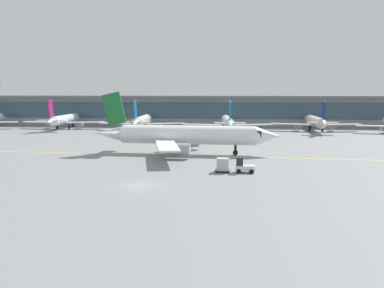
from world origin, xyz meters
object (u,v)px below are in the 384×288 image
(gate_airplane_2, at_px, (142,121))
(gate_airplane_3, at_px, (228,122))
(gate_airplane_1, at_px, (64,120))
(baggage_tug, at_px, (244,166))
(cargo_dolly_lead, at_px, (223,165))
(taxiing_regional_jet, at_px, (186,135))
(gate_airplane_4, at_px, (315,122))

(gate_airplane_2, xyz_separation_m, gate_airplane_3, (24.20, -1.87, 0.00))
(gate_airplane_1, height_order, gate_airplane_3, same)
(baggage_tug, distance_m, cargo_dolly_lead, 2.82)
(gate_airplane_1, height_order, taxiing_regional_jet, taxiing_regional_jet)
(taxiing_regional_jet, xyz_separation_m, cargo_dolly_lead, (7.03, -16.60, -2.23))
(taxiing_regional_jet, relative_size, baggage_tug, 12.59)
(gate_airplane_3, distance_m, gate_airplane_4, 24.48)
(gate_airplane_4, bearing_deg, baggage_tug, 161.50)
(gate_airplane_2, height_order, cargo_dolly_lead, gate_airplane_2)
(baggage_tug, xyz_separation_m, cargo_dolly_lead, (-2.82, 0.06, 0.16))
(taxiing_regional_jet, bearing_deg, gate_airplane_1, 134.18)
(gate_airplane_3, bearing_deg, gate_airplane_1, 79.97)
(gate_airplane_4, bearing_deg, taxiing_regional_jet, 146.56)
(baggage_tug, bearing_deg, cargo_dolly_lead, 180.00)
(gate_airplane_1, bearing_deg, baggage_tug, -144.42)
(gate_airplane_1, xyz_separation_m, cargo_dolly_lead, (48.70, -64.50, -1.58))
(gate_airplane_1, bearing_deg, gate_airplane_2, -99.83)
(gate_airplane_4, distance_m, taxiing_regional_jet, 56.31)
(gate_airplane_2, bearing_deg, taxiing_regional_jet, -161.63)
(gate_airplane_3, distance_m, taxiing_regional_jet, 43.66)
(gate_airplane_2, height_order, baggage_tug, gate_airplane_2)
(gate_airplane_3, height_order, taxiing_regional_jet, taxiing_regional_jet)
(gate_airplane_4, relative_size, baggage_tug, 10.07)
(gate_airplane_1, relative_size, gate_airplane_4, 1.00)
(gate_airplane_3, bearing_deg, cargo_dolly_lead, 176.12)
(gate_airplane_2, height_order, taxiing_regional_jet, taxiing_regional_jet)
(gate_airplane_1, relative_size, gate_airplane_3, 1.00)
(taxiing_regional_jet, bearing_deg, baggage_tug, -56.25)
(gate_airplane_3, xyz_separation_m, gate_airplane_4, (24.13, 4.09, 0.00))
(gate_airplane_2, relative_size, cargo_dolly_lead, 12.44)
(gate_airplane_4, xyz_separation_m, taxiing_regional_jet, (-30.61, -47.26, 0.65))
(gate_airplane_1, distance_m, gate_airplane_4, 72.28)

